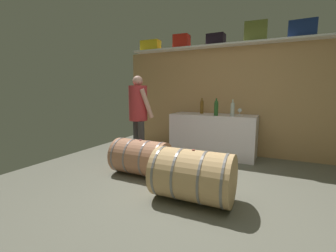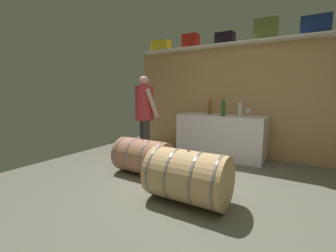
# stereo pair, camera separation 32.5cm
# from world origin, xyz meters

# --- Properties ---
(ground_plane) EXTENTS (6.12, 8.11, 0.02)m
(ground_plane) POSITION_xyz_m (0.00, 0.61, -0.01)
(ground_plane) COLOR #636255
(back_wall_panel) EXTENTS (4.92, 0.10, 2.19)m
(back_wall_panel) POSITION_xyz_m (0.00, 2.46, 1.09)
(back_wall_panel) COLOR tan
(back_wall_panel) RESTS_ON ground
(high_shelf_board) EXTENTS (4.52, 0.40, 0.03)m
(high_shelf_board) POSITION_xyz_m (0.00, 2.31, 2.20)
(high_shelf_board) COLOR white
(high_shelf_board) RESTS_ON back_wall_panel
(toolcase_yellow) EXTENTS (0.44, 0.22, 0.23)m
(toolcase_yellow) POSITION_xyz_m (-1.90, 2.31, 2.33)
(toolcase_yellow) COLOR yellow
(toolcase_yellow) RESTS_ON high_shelf_board
(toolcase_red) EXTENTS (0.34, 0.28, 0.27)m
(toolcase_red) POSITION_xyz_m (-1.14, 2.31, 2.36)
(toolcase_red) COLOR red
(toolcase_red) RESTS_ON high_shelf_board
(toolcase_black) EXTENTS (0.36, 0.26, 0.22)m
(toolcase_black) POSITION_xyz_m (-0.40, 2.31, 2.33)
(toolcase_black) COLOR black
(toolcase_black) RESTS_ON high_shelf_board
(toolcase_olive) EXTENTS (0.41, 0.29, 0.35)m
(toolcase_olive) POSITION_xyz_m (0.35, 2.31, 2.40)
(toolcase_olive) COLOR olive
(toolcase_olive) RESTS_ON high_shelf_board
(toolcase_navy) EXTENTS (0.45, 0.24, 0.29)m
(toolcase_navy) POSITION_xyz_m (1.11, 2.31, 2.36)
(toolcase_navy) COLOR navy
(toolcase_navy) RESTS_ON high_shelf_board
(work_cabinet) EXTENTS (1.67, 0.62, 0.85)m
(work_cabinet) POSITION_xyz_m (-0.34, 2.09, 0.42)
(work_cabinet) COLOR white
(work_cabinet) RESTS_ON ground
(wine_bottle_amber) EXTENTS (0.07, 0.07, 0.32)m
(wine_bottle_amber) POSITION_xyz_m (-0.61, 2.16, 1.00)
(wine_bottle_amber) COLOR brown
(wine_bottle_amber) RESTS_ON work_cabinet
(wine_bottle_clear) EXTENTS (0.07, 0.07, 0.31)m
(wine_bottle_clear) POSITION_xyz_m (0.06, 1.90, 0.98)
(wine_bottle_clear) COLOR #B9C1B8
(wine_bottle_clear) RESTS_ON work_cabinet
(wine_bottle_green) EXTENTS (0.08, 0.08, 0.33)m
(wine_bottle_green) POSITION_xyz_m (-0.24, 1.87, 1.00)
(wine_bottle_green) COLOR #285526
(wine_bottle_green) RESTS_ON work_cabinet
(wine_glass) EXTENTS (0.08, 0.08, 0.14)m
(wine_glass) POSITION_xyz_m (0.16, 2.11, 0.94)
(wine_glass) COLOR white
(wine_glass) RESTS_ON work_cabinet
(wine_barrel_near) EXTENTS (0.89, 0.57, 0.56)m
(wine_barrel_near) POSITION_xyz_m (-1.08, 0.53, 0.28)
(wine_barrel_near) COLOR #AF7456
(wine_barrel_near) RESTS_ON ground
(wine_barrel_far) EXTENTS (0.95, 0.63, 0.63)m
(wine_barrel_far) POSITION_xyz_m (-0.04, 0.05, 0.31)
(wine_barrel_far) COLOR tan
(wine_barrel_far) RESTS_ON ground
(winemaker_pouring) EXTENTS (0.51, 0.47, 1.58)m
(winemaker_pouring) POSITION_xyz_m (-1.50, 1.14, 0.97)
(winemaker_pouring) COLOR #353536
(winemaker_pouring) RESTS_ON ground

